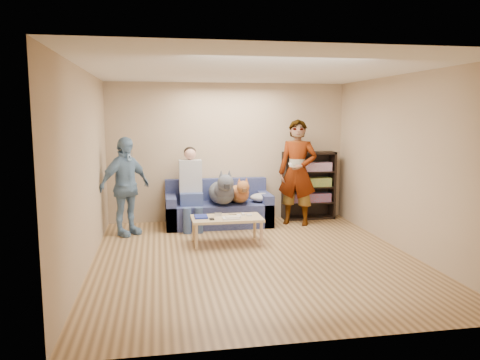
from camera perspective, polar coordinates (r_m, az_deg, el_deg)
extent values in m
plane|color=brown|center=(6.71, 1.81, -9.48)|extent=(5.00, 5.00, 0.00)
plane|color=white|center=(6.43, 1.91, 13.21)|extent=(5.00, 5.00, 0.00)
plane|color=tan|center=(8.89, -1.46, 3.39)|extent=(4.50, 0.00, 4.50)
plane|color=tan|center=(4.05, 9.15, -2.28)|extent=(4.50, 0.00, 4.50)
plane|color=tan|center=(6.37, -18.36, 1.14)|extent=(0.00, 5.00, 5.00)
plane|color=tan|center=(7.25, 19.56, 1.87)|extent=(0.00, 5.00, 5.00)
ellipsoid|color=#A2A1A5|center=(8.59, 2.73, -2.13)|extent=(0.45, 0.38, 0.16)
imported|color=gray|center=(8.60, 7.01, 0.92)|extent=(0.84, 0.74, 1.93)
imported|color=#79A0C2|center=(8.02, -13.83, -0.76)|extent=(1.00, 0.94, 1.65)
cube|color=white|center=(8.34, 6.12, 1.95)|extent=(0.06, 0.14, 0.03)
cube|color=navy|center=(7.34, -4.78, -4.48)|extent=(0.20, 0.26, 0.03)
cube|color=silver|center=(7.25, -1.11, -4.65)|extent=(0.26, 0.20, 0.02)
cube|color=#C2B69B|center=(7.27, -0.90, -4.50)|extent=(0.22, 0.17, 0.01)
cube|color=#ACADB1|center=(7.44, -2.67, -4.20)|extent=(0.11, 0.06, 0.05)
cube|color=silver|center=(7.48, 0.39, -4.20)|extent=(0.04, 0.13, 0.03)
cube|color=white|center=(7.42, 1.12, -4.30)|extent=(0.09, 0.06, 0.03)
cylinder|color=white|center=(7.35, -0.05, -4.45)|extent=(0.07, 0.07, 0.02)
cylinder|color=white|center=(7.43, -0.16, -4.32)|extent=(0.07, 0.07, 0.02)
cylinder|color=orange|center=(7.18, -1.59, -4.80)|extent=(0.13, 0.06, 0.01)
cylinder|color=black|center=(7.53, -0.92, -4.20)|extent=(0.13, 0.08, 0.01)
cube|color=black|center=(7.19, -3.46, -4.77)|extent=(0.07, 0.12, 0.02)
cube|color=#515B93|center=(8.57, -2.64, -4.16)|extent=(1.90, 0.85, 0.42)
cube|color=#515B93|center=(8.83, -2.94, -1.10)|extent=(1.90, 0.18, 0.40)
cube|color=#515B93|center=(8.49, -8.42, -3.81)|extent=(0.18, 0.85, 0.58)
cube|color=#515B93|center=(8.71, 2.99, -3.44)|extent=(0.18, 0.85, 0.58)
cube|color=#404D8C|center=(8.39, -5.98, -2.24)|extent=(0.40, 0.38, 0.22)
cylinder|color=#40508C|center=(8.03, -6.45, -5.04)|extent=(0.14, 0.14, 0.47)
cylinder|color=#39547F|center=(8.05, -5.02, -4.99)|extent=(0.14, 0.14, 0.47)
cube|color=#BCBCC1|center=(8.42, -6.07, 0.49)|extent=(0.40, 0.24, 0.58)
sphere|color=tan|center=(8.38, -6.11, 3.20)|extent=(0.21, 0.21, 0.21)
ellipsoid|color=black|center=(8.41, -6.13, 3.42)|extent=(0.22, 0.22, 0.19)
ellipsoid|color=#4D5057|center=(8.41, -2.26, -1.55)|extent=(0.46, 0.96, 0.40)
sphere|color=#4D4F58|center=(8.08, -1.95, -1.28)|extent=(0.35, 0.35, 0.35)
sphere|color=#53575F|center=(7.89, -1.78, -0.33)|extent=(0.28, 0.28, 0.28)
cube|color=black|center=(7.77, -1.65, -0.76)|extent=(0.09, 0.13, 0.08)
cone|color=#50545B|center=(7.88, -2.31, 0.73)|extent=(0.09, 0.09, 0.13)
cone|color=#464A50|center=(7.90, -1.32, 0.76)|extent=(0.09, 0.09, 0.13)
cylinder|color=#484A52|center=(8.84, -2.63, -1.36)|extent=(0.05, 0.31, 0.18)
ellipsoid|color=#BB7439|center=(8.53, -0.17, -1.71)|extent=(0.36, 0.75, 0.31)
sphere|color=#B26B36|center=(8.23, 0.18, -1.56)|extent=(0.27, 0.27, 0.27)
sphere|color=#A75D33|center=(8.05, 0.39, -0.87)|extent=(0.22, 0.22, 0.22)
cube|color=#55361D|center=(7.95, 0.54, -1.22)|extent=(0.07, 0.10, 0.06)
cone|color=#C2643B|center=(8.05, -0.08, -0.06)|extent=(0.07, 0.07, 0.10)
cone|color=#B26C36|center=(8.07, 0.80, -0.03)|extent=(0.07, 0.07, 0.10)
cylinder|color=#C6693C|center=(8.92, -0.60, -1.49)|extent=(0.04, 0.24, 0.14)
cube|color=tan|center=(7.35, -1.62, -4.71)|extent=(1.10, 0.60, 0.04)
cylinder|color=tan|center=(7.10, -5.34, -6.93)|extent=(0.05, 0.05, 0.38)
cylinder|color=tan|center=(7.25, 2.62, -6.60)|extent=(0.05, 0.05, 0.38)
cylinder|color=tan|center=(7.58, -5.65, -5.97)|extent=(0.05, 0.05, 0.38)
cylinder|color=tan|center=(7.72, 1.80, -5.68)|extent=(0.05, 0.05, 0.38)
cube|color=black|center=(9.01, 5.47, -0.75)|extent=(0.04, 0.34, 1.30)
cube|color=black|center=(9.32, 11.17, -0.58)|extent=(0.04, 0.34, 1.30)
cube|color=black|center=(9.08, 8.44, 3.27)|extent=(1.00, 0.34, 0.04)
cube|color=black|center=(9.27, 8.28, -4.51)|extent=(1.00, 0.34, 0.04)
cube|color=black|center=(9.30, 8.05, -0.52)|extent=(1.00, 0.02, 1.30)
cube|color=black|center=(9.21, 8.32, -2.69)|extent=(0.94, 0.32, 0.03)
cube|color=black|center=(9.16, 8.36, -0.85)|extent=(0.94, 0.32, 0.02)
cube|color=black|center=(9.12, 8.40, 1.02)|extent=(0.94, 0.32, 0.02)
cube|color=#B23333|center=(9.17, 8.37, -2.12)|extent=(0.84, 0.24, 0.17)
cube|color=gold|center=(9.12, 8.41, -0.26)|extent=(0.84, 0.24, 0.17)
cube|color=#994C99|center=(9.09, 8.45, 1.61)|extent=(0.84, 0.24, 0.17)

